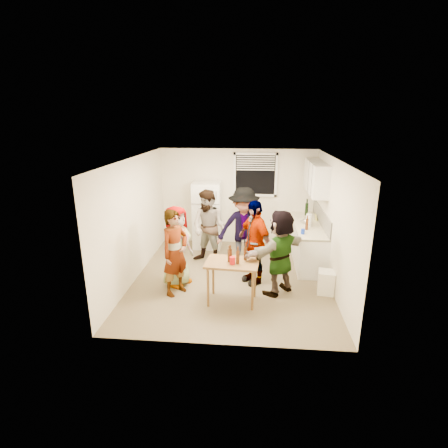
# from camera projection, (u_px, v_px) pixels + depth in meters

# --- Properties ---
(room) EXTENTS (4.00, 4.50, 2.50)m
(room) POSITION_uv_depth(u_px,v_px,m) (231.00, 278.00, 7.38)
(room) COLOR white
(room) RESTS_ON ground
(window) EXTENTS (1.12, 0.10, 1.06)m
(window) POSITION_uv_depth(u_px,v_px,m) (255.00, 175.00, 8.90)
(window) COLOR white
(window) RESTS_ON room
(refrigerator) EXTENTS (0.70, 0.70, 1.70)m
(refrigerator) POSITION_uv_depth(u_px,v_px,m) (207.00, 215.00, 8.98)
(refrigerator) COLOR white
(refrigerator) RESTS_ON ground
(counter_lower) EXTENTS (0.60, 2.20, 0.86)m
(counter_lower) POSITION_uv_depth(u_px,v_px,m) (307.00, 243.00, 8.20)
(counter_lower) COLOR white
(counter_lower) RESTS_ON ground
(countertop) EXTENTS (0.64, 2.22, 0.04)m
(countertop) POSITION_uv_depth(u_px,v_px,m) (308.00, 225.00, 8.07)
(countertop) COLOR beige
(countertop) RESTS_ON counter_lower
(backsplash) EXTENTS (0.03, 2.20, 0.36)m
(backsplash) POSITION_uv_depth(u_px,v_px,m) (321.00, 217.00, 7.98)
(backsplash) COLOR #A29F95
(backsplash) RESTS_ON countertop
(upper_cabinets) EXTENTS (0.34, 1.60, 0.70)m
(upper_cabinets) POSITION_uv_depth(u_px,v_px,m) (316.00, 177.00, 7.93)
(upper_cabinets) COLOR white
(upper_cabinets) RESTS_ON room
(kettle) EXTENTS (0.24, 0.21, 0.18)m
(kettle) POSITION_uv_depth(u_px,v_px,m) (306.00, 224.00, 8.05)
(kettle) COLOR silver
(kettle) RESTS_ON countertop
(paper_towel) EXTENTS (0.13, 0.13, 0.28)m
(paper_towel) POSITION_uv_depth(u_px,v_px,m) (308.00, 226.00, 7.89)
(paper_towel) COLOR white
(paper_towel) RESTS_ON countertop
(wine_bottle) EXTENTS (0.08, 0.08, 0.31)m
(wine_bottle) POSITION_uv_depth(u_px,v_px,m) (306.00, 215.00, 8.76)
(wine_bottle) COLOR black
(wine_bottle) RESTS_ON countertop
(beer_bottle_counter) EXTENTS (0.06, 0.06, 0.24)m
(beer_bottle_counter) POSITION_uv_depth(u_px,v_px,m) (306.00, 230.00, 7.64)
(beer_bottle_counter) COLOR #47230C
(beer_bottle_counter) RESTS_ON countertop
(blue_cup) EXTENTS (0.08, 0.08, 0.11)m
(blue_cup) POSITION_uv_depth(u_px,v_px,m) (303.00, 234.00, 7.37)
(blue_cup) COLOR #122FB5
(blue_cup) RESTS_ON countertop
(picture_frame) EXTENTS (0.02, 0.17, 0.14)m
(picture_frame) POSITION_uv_depth(u_px,v_px,m) (316.00, 217.00, 8.32)
(picture_frame) COLOR #C5C14C
(picture_frame) RESTS_ON countertop
(trash_bin) EXTENTS (0.35, 0.35, 0.45)m
(trash_bin) POSITION_uv_depth(u_px,v_px,m) (326.00, 281.00, 6.70)
(trash_bin) COLOR white
(trash_bin) RESTS_ON ground
(serving_table) EXTENTS (0.98, 0.70, 0.79)m
(serving_table) POSITION_uv_depth(u_px,v_px,m) (232.00, 301.00, 6.46)
(serving_table) COLOR brown
(serving_table) RESTS_ON ground
(beer_bottle_table) EXTENTS (0.06, 0.06, 0.24)m
(beer_bottle_table) POSITION_uv_depth(u_px,v_px,m) (238.00, 264.00, 6.15)
(beer_bottle_table) COLOR #47230C
(beer_bottle_table) RESTS_ON serving_table
(red_cup) EXTENTS (0.10, 0.10, 0.13)m
(red_cup) POSITION_uv_depth(u_px,v_px,m) (232.00, 264.00, 6.14)
(red_cup) COLOR red
(red_cup) RESTS_ON serving_table
(guest_grey) EXTENTS (1.82, 1.41, 0.52)m
(guest_grey) POSITION_uv_depth(u_px,v_px,m) (178.00, 284.00, 7.14)
(guest_grey) COLOR gray
(guest_grey) RESTS_ON ground
(guest_stripe) EXTENTS (1.72, 1.43, 0.40)m
(guest_stripe) POSITION_uv_depth(u_px,v_px,m) (177.00, 293.00, 6.78)
(guest_stripe) COLOR #141933
(guest_stripe) RESTS_ON ground
(guest_back_left) EXTENTS (1.44, 1.91, 0.65)m
(guest_back_left) POSITION_uv_depth(u_px,v_px,m) (209.00, 262.00, 8.18)
(guest_back_left) COLOR brown
(guest_back_left) RESTS_ON ground
(guest_back_right) EXTENTS (1.46, 2.00, 0.68)m
(guest_back_right) POSITION_uv_depth(u_px,v_px,m) (243.00, 266.00, 7.96)
(guest_back_right) COLOR #3F3F44
(guest_back_right) RESTS_ON ground
(guest_black) EXTENTS (1.99, 1.82, 0.42)m
(guest_black) POSITION_uv_depth(u_px,v_px,m) (253.00, 281.00, 7.24)
(guest_black) COLOR black
(guest_black) RESTS_ON ground
(guest_orange) EXTENTS (2.25, 2.25, 0.49)m
(guest_orange) POSITION_uv_depth(u_px,v_px,m) (278.00, 292.00, 6.81)
(guest_orange) COLOR #C2593E
(guest_orange) RESTS_ON ground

